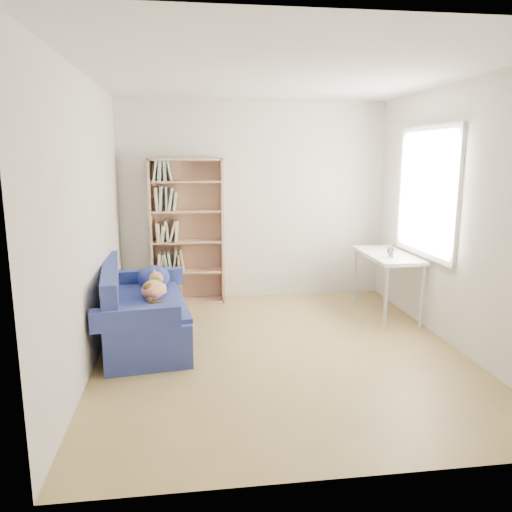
{
  "coord_description": "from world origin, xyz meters",
  "views": [
    {
      "loc": [
        -0.86,
        -4.56,
        1.89
      ],
      "look_at": [
        -0.17,
        0.55,
        0.85
      ],
      "focal_mm": 35.0,
      "sensor_mm": 36.0,
      "label": 1
    }
  ],
  "objects": [
    {
      "name": "room_shell",
      "position": [
        0.1,
        0.03,
        1.64
      ],
      "size": [
        3.54,
        4.04,
        2.62
      ],
      "color": "silver",
      "rests_on": "ground"
    },
    {
      "name": "desk",
      "position": [
        1.47,
        0.99,
        0.67
      ],
      "size": [
        0.52,
        1.13,
        0.75
      ],
      "color": "white",
      "rests_on": "ground"
    },
    {
      "name": "ground",
      "position": [
        0.0,
        0.0,
        0.0
      ],
      "size": [
        4.0,
        4.0,
        0.0
      ],
      "primitive_type": "plane",
      "color": "olive",
      "rests_on": "ground"
    },
    {
      "name": "pen_cup",
      "position": [
        1.41,
        0.77,
        0.81
      ],
      "size": [
        0.08,
        0.08,
        0.16
      ],
      "color": "white",
      "rests_on": "desk"
    },
    {
      "name": "sofa",
      "position": [
        -1.37,
        0.47,
        0.31
      ],
      "size": [
        0.99,
        1.74,
        0.81
      ],
      "rotation": [
        0.0,
        0.0,
        0.13
      ],
      "color": "navy",
      "rests_on": "ground"
    },
    {
      "name": "bookshelf",
      "position": [
        -0.88,
        1.84,
        0.86
      ],
      "size": [
        0.93,
        0.29,
        1.86
      ],
      "color": "tan",
      "rests_on": "ground"
    }
  ]
}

